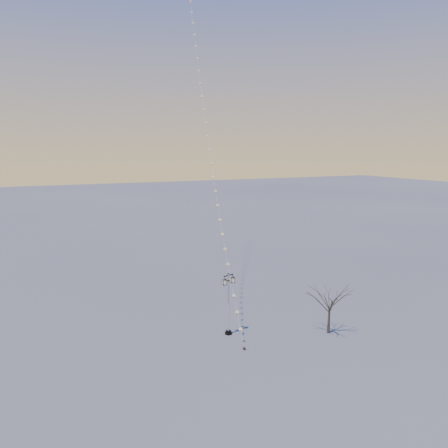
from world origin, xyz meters
TOP-DOWN VIEW (x-y plane):
  - ground at (0.00, 0.00)m, footprint 300.00×300.00m
  - street_lamp at (-0.03, 1.56)m, footprint 1.18×0.63m
  - bare_tree at (6.94, -1.40)m, footprint 2.23×2.23m
  - kite_train at (3.25, 12.97)m, footprint 7.32×28.87m

SIDE VIEW (x-z plane):
  - ground at x=0.00m, z-range 0.00..0.00m
  - bare_tree at x=6.94m, z-range 0.72..4.42m
  - street_lamp at x=-0.03m, z-range 0.25..5.01m
  - kite_train at x=3.25m, z-range -0.13..33.04m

